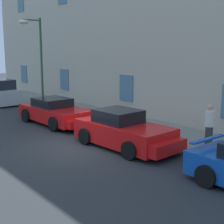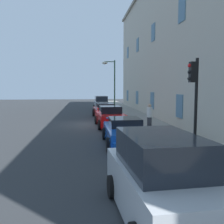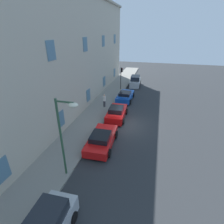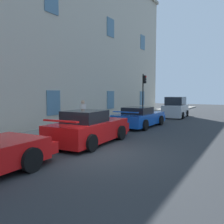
{
  "view_description": "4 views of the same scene",
  "coord_description": "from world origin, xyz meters",
  "px_view_note": "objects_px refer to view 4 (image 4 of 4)",
  "views": [
    {
      "loc": [
        10.78,
        -7.2,
        3.86
      ],
      "look_at": [
        0.27,
        1.43,
        1.24
      ],
      "focal_mm": 53.46,
      "sensor_mm": 36.0,
      "label": 1
    },
    {
      "loc": [
        19.28,
        -0.59,
        2.84
      ],
      "look_at": [
        1.04,
        1.35,
        1.03
      ],
      "focal_mm": 41.06,
      "sensor_mm": 36.0,
      "label": 2
    },
    {
      "loc": [
        -15.79,
        -2.76,
        9.05
      ],
      "look_at": [
        0.61,
        1.63,
        0.97
      ],
      "focal_mm": 27.65,
      "sensor_mm": 36.0,
      "label": 3
    },
    {
      "loc": [
        -7.08,
        -4.82,
        2.22
      ],
      "look_at": [
        2.77,
        1.0,
        1.27
      ],
      "focal_mm": 37.68,
      "sensor_mm": 36.0,
      "label": 4
    }
  ],
  "objects_px": {
    "traffic_light": "(144,88)",
    "sportscar_white_middle": "(141,117)",
    "sportscar_yellow_flank": "(91,128)",
    "pedestrian_admiring": "(83,114)",
    "hatchback_parked": "(176,108)"
  },
  "relations": [
    {
      "from": "hatchback_parked",
      "to": "traffic_light",
      "type": "distance_m",
      "value": 3.83
    },
    {
      "from": "sportscar_yellow_flank",
      "to": "pedestrian_admiring",
      "type": "bearing_deg",
      "value": 43.98
    },
    {
      "from": "sportscar_yellow_flank",
      "to": "traffic_light",
      "type": "bearing_deg",
      "value": 9.63
    },
    {
      "from": "hatchback_parked",
      "to": "traffic_light",
      "type": "bearing_deg",
      "value": 145.19
    },
    {
      "from": "traffic_light",
      "to": "sportscar_white_middle",
      "type": "bearing_deg",
      "value": -159.45
    },
    {
      "from": "sportscar_yellow_flank",
      "to": "traffic_light",
      "type": "relative_size",
      "value": 1.26
    },
    {
      "from": "traffic_light",
      "to": "pedestrian_admiring",
      "type": "xyz_separation_m",
      "value": [
        -7.66,
        0.51,
        -1.63
      ]
    },
    {
      "from": "sportscar_white_middle",
      "to": "pedestrian_admiring",
      "type": "bearing_deg",
      "value": 149.84
    },
    {
      "from": "sportscar_yellow_flank",
      "to": "pedestrian_admiring",
      "type": "xyz_separation_m",
      "value": [
        2.27,
        2.2,
        0.35
      ]
    },
    {
      "from": "hatchback_parked",
      "to": "pedestrian_admiring",
      "type": "height_order",
      "value": "hatchback_parked"
    },
    {
      "from": "sportscar_yellow_flank",
      "to": "traffic_light",
      "type": "height_order",
      "value": "traffic_light"
    },
    {
      "from": "sportscar_yellow_flank",
      "to": "hatchback_parked",
      "type": "relative_size",
      "value": 1.14
    },
    {
      "from": "sportscar_yellow_flank",
      "to": "sportscar_white_middle",
      "type": "distance_m",
      "value": 5.81
    },
    {
      "from": "sportscar_white_middle",
      "to": "hatchback_parked",
      "type": "height_order",
      "value": "hatchback_parked"
    },
    {
      "from": "sportscar_white_middle",
      "to": "traffic_light",
      "type": "distance_m",
      "value": 4.85
    }
  ]
}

